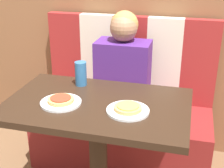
% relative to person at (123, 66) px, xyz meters
% --- Properties ---
extents(booth_seat, '(1.27, 0.54, 0.43)m').
position_rel_person_xyz_m(booth_seat, '(0.00, -0.00, -0.55)').
color(booth_seat, maroon).
rests_on(booth_seat, ground_plane).
extents(booth_backrest, '(1.27, 0.07, 0.64)m').
position_rel_person_xyz_m(booth_backrest, '(-0.00, 0.23, -0.02)').
color(booth_backrest, maroon).
rests_on(booth_backrest, booth_seat).
extents(dining_table, '(0.94, 0.60, 0.78)m').
position_rel_person_xyz_m(dining_table, '(0.00, -0.60, -0.11)').
color(dining_table, black).
rests_on(dining_table, ground_plane).
extents(person, '(0.36, 0.22, 0.71)m').
position_rel_person_xyz_m(person, '(0.00, 0.00, 0.00)').
color(person, '#4C237A').
rests_on(person, booth_seat).
extents(plate_left, '(0.21, 0.21, 0.01)m').
position_rel_person_xyz_m(plate_left, '(-0.17, -0.66, 0.02)').
color(plate_left, white).
rests_on(plate_left, dining_table).
extents(plate_right, '(0.21, 0.21, 0.01)m').
position_rel_person_xyz_m(plate_right, '(0.17, -0.66, 0.02)').
color(plate_right, white).
rests_on(plate_right, dining_table).
extents(pizza_left, '(0.13, 0.13, 0.02)m').
position_rel_person_xyz_m(pizza_left, '(-0.17, -0.66, 0.03)').
color(pizza_left, tan).
rests_on(pizza_left, plate_left).
extents(pizza_right, '(0.13, 0.13, 0.02)m').
position_rel_person_xyz_m(pizza_right, '(0.17, -0.66, 0.03)').
color(pizza_right, tan).
rests_on(pizza_right, plate_right).
extents(drinking_cup, '(0.07, 0.07, 0.14)m').
position_rel_person_xyz_m(drinking_cup, '(-0.16, -0.40, 0.08)').
color(drinking_cup, '#2D669E').
rests_on(drinking_cup, dining_table).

